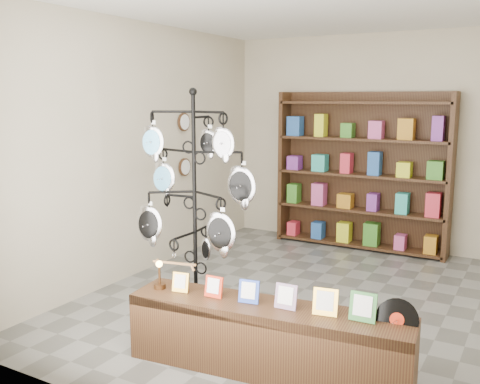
% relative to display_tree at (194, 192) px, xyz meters
% --- Properties ---
extents(ground, '(5.00, 5.00, 0.00)m').
position_rel_display_tree_xyz_m(ground, '(0.52, 1.07, -1.27)').
color(ground, slate).
rests_on(ground, ground).
extents(room_envelope, '(5.00, 5.00, 5.00)m').
position_rel_display_tree_xyz_m(room_envelope, '(0.52, 1.07, 0.58)').
color(room_envelope, '#C1B59B').
rests_on(room_envelope, ground).
extents(display_tree, '(1.13, 1.03, 2.21)m').
position_rel_display_tree_xyz_m(display_tree, '(0.00, 0.00, 0.00)').
color(display_tree, black).
rests_on(display_tree, ground).
extents(front_shelf, '(2.25, 0.70, 0.78)m').
position_rel_display_tree_xyz_m(front_shelf, '(0.98, -0.46, -1.00)').
color(front_shelf, black).
rests_on(front_shelf, ground).
extents(back_shelving, '(2.42, 0.36, 2.20)m').
position_rel_display_tree_xyz_m(back_shelving, '(0.52, 3.37, -0.25)').
color(back_shelving, black).
rests_on(back_shelving, ground).
extents(wall_clocks, '(0.03, 0.24, 0.84)m').
position_rel_display_tree_xyz_m(wall_clocks, '(-1.45, 1.87, 0.23)').
color(wall_clocks, black).
rests_on(wall_clocks, ground).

